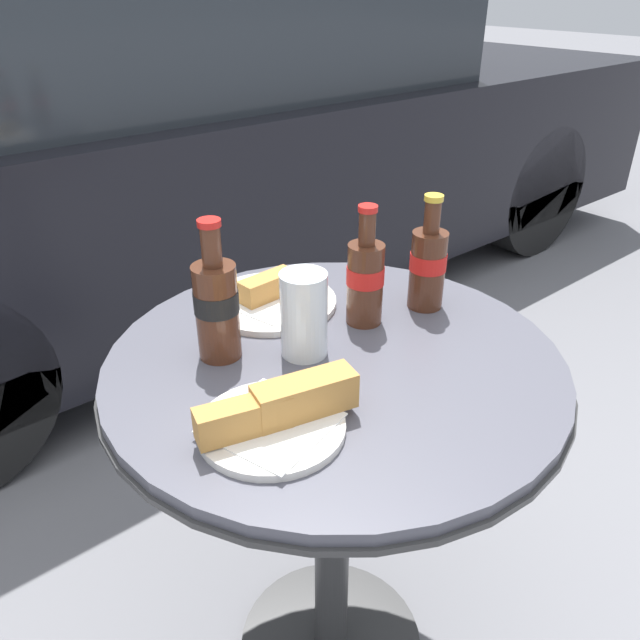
{
  "coord_description": "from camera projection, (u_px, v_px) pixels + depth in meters",
  "views": [
    {
      "loc": [
        -0.57,
        -0.64,
        1.3
      ],
      "look_at": [
        0.0,
        0.04,
        0.81
      ],
      "focal_mm": 35.0,
      "sensor_mm": 36.0,
      "label": 1
    }
  ],
  "objects": [
    {
      "name": "bistro_table",
      "position": [
        334.0,
        435.0,
        1.09
      ],
      "size": [
        0.75,
        0.75,
        0.76
      ],
      "color": "#333333",
      "rests_on": "ground_plane"
    },
    {
      "name": "cola_bottle_center",
      "position": [
        217.0,
        305.0,
        0.97
      ],
      "size": [
        0.07,
        0.07,
        0.23
      ],
      "color": "#4C2819",
      "rests_on": "bistro_table"
    },
    {
      "name": "parked_car",
      "position": [
        204.0,
        140.0,
        2.75
      ],
      "size": [
        4.48,
        1.75,
        1.36
      ],
      "color": "black",
      "rests_on": "ground_plane"
    },
    {
      "name": "cola_bottle_left",
      "position": [
        428.0,
        265.0,
        1.12
      ],
      "size": [
        0.07,
        0.07,
        0.21
      ],
      "color": "#4C2819",
      "rests_on": "bistro_table"
    },
    {
      "name": "drinking_glass",
      "position": [
        304.0,
        318.0,
        0.99
      ],
      "size": [
        0.08,
        0.08,
        0.14
      ],
      "color": "#C68923",
      "rests_on": "bistro_table"
    },
    {
      "name": "cola_bottle_right",
      "position": [
        365.0,
        278.0,
        1.07
      ],
      "size": [
        0.07,
        0.07,
        0.21
      ],
      "color": "#4C2819",
      "rests_on": "bistro_table"
    },
    {
      "name": "lunch_plate_near",
      "position": [
        271.0,
        299.0,
        1.16
      ],
      "size": [
        0.24,
        0.24,
        0.06
      ],
      "color": "silver",
      "rests_on": "bistro_table"
    },
    {
      "name": "lunch_plate_far",
      "position": [
        277.0,
        415.0,
        0.84
      ],
      "size": [
        0.23,
        0.2,
        0.07
      ],
      "color": "silver",
      "rests_on": "bistro_table"
    }
  ]
}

